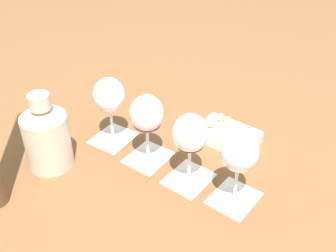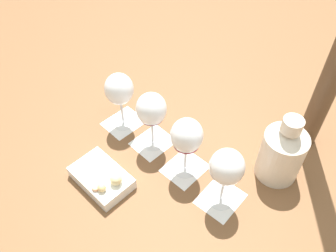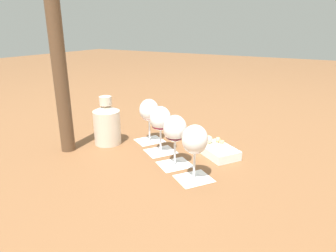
# 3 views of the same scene
# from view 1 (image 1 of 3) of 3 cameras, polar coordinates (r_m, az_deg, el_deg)

# --- Properties ---
(ground_plane) EXTENTS (8.00, 8.00, 0.00)m
(ground_plane) POSITION_cam_1_polar(r_m,az_deg,el_deg) (1.05, -0.40, -5.55)
(ground_plane) COLOR brown
(tasting_card_0) EXTENTS (0.14, 0.14, 0.00)m
(tasting_card_0) POSITION_cam_1_polar(r_m,az_deg,el_deg) (1.14, -7.46, -1.59)
(tasting_card_0) COLOR white
(tasting_card_0) RESTS_ON ground_plane
(tasting_card_1) EXTENTS (0.14, 0.14, 0.00)m
(tasting_card_1) POSITION_cam_1_polar(r_m,az_deg,el_deg) (1.07, -2.70, -4.24)
(tasting_card_1) COLOR white
(tasting_card_1) RESTS_ON ground_plane
(tasting_card_2) EXTENTS (0.14, 0.14, 0.00)m
(tasting_card_2) POSITION_cam_1_polar(r_m,az_deg,el_deg) (1.01, 2.81, -7.09)
(tasting_card_2) COLOR white
(tasting_card_2) RESTS_ON ground_plane
(tasting_card_3) EXTENTS (0.14, 0.14, 0.00)m
(tasting_card_3) POSITION_cam_1_polar(r_m,az_deg,el_deg) (0.98, 8.92, -9.60)
(tasting_card_3) COLOR white
(tasting_card_3) RESTS_ON ground_plane
(wine_glass_0) EXTENTS (0.08, 0.08, 0.18)m
(wine_glass_0) POSITION_cam_1_polar(r_m,az_deg,el_deg) (1.07, -7.97, 3.76)
(wine_glass_0) COLOR white
(wine_glass_0) RESTS_ON tasting_card_0
(wine_glass_1) EXTENTS (0.08, 0.08, 0.18)m
(wine_glass_1) POSITION_cam_1_polar(r_m,az_deg,el_deg) (1.00, -2.90, 1.33)
(wine_glass_1) COLOR white
(wine_glass_1) RESTS_ON tasting_card_1
(wine_glass_2) EXTENTS (0.08, 0.08, 0.18)m
(wine_glass_2) POSITION_cam_1_polar(r_m,az_deg,el_deg) (0.93, 3.03, -1.41)
(wine_glass_2) COLOR white
(wine_glass_2) RESTS_ON tasting_card_2
(wine_glass_3) EXTENTS (0.08, 0.08, 0.18)m
(wine_glass_3) POSITION_cam_1_polar(r_m,az_deg,el_deg) (0.89, 9.65, -3.91)
(wine_glass_3) COLOR white
(wine_glass_3) RESTS_ON tasting_card_3
(ceramic_vase) EXTENTS (0.11, 0.11, 0.20)m
(ceramic_vase) POSITION_cam_1_polar(r_m,az_deg,el_deg) (1.04, -16.17, -1.31)
(ceramic_vase) COLOR beige
(ceramic_vase) RESTS_ON ground_plane
(snack_dish) EXTENTS (0.19, 0.17, 0.06)m
(snack_dish) POSITION_cam_1_polar(r_m,az_deg,el_deg) (1.13, 7.98, -1.15)
(snack_dish) COLOR white
(snack_dish) RESTS_ON ground_plane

